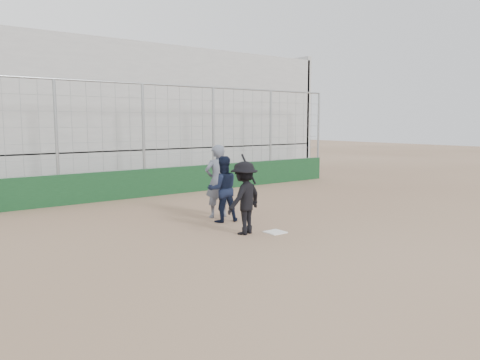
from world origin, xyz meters
TOP-DOWN VIEW (x-y plane):
  - ground at (0.00, 0.00)m, footprint 90.00×90.00m
  - home_plate at (0.00, 0.00)m, footprint 0.44×0.44m
  - backstop at (0.00, 7.00)m, footprint 18.10×0.25m
  - bleachers at (0.00, 11.95)m, footprint 20.25×6.70m
  - batter_at_plate at (-0.67, 0.38)m, footprint 1.26×0.94m
  - catcher_crouched at (-0.29, 1.77)m, footprint 0.99×0.86m
  - umpire at (-0.04, 2.39)m, footprint 0.80×0.57m

SIDE VIEW (x-z plane):
  - ground at x=0.00m, z-range 0.00..0.00m
  - home_plate at x=0.00m, z-range 0.00..0.02m
  - catcher_crouched at x=-0.29m, z-range 0.00..1.19m
  - batter_at_plate at x=-0.67m, z-range -0.08..1.82m
  - umpire at x=-0.04m, z-range 0.00..1.84m
  - backstop at x=0.00m, z-range -1.06..2.98m
  - bleachers at x=0.00m, z-range -0.57..6.41m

